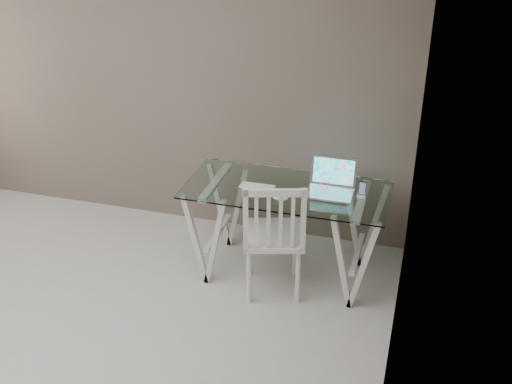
{
  "coord_description": "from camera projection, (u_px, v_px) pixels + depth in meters",
  "views": [
    {
      "loc": [
        2.06,
        -2.44,
        2.91
      ],
      "look_at": [
        0.97,
        1.33,
        0.85
      ],
      "focal_mm": 45.0,
      "sensor_mm": 36.0,
      "label": 1
    }
  ],
  "objects": [
    {
      "name": "phone_dock",
      "position": [
        362.0,
        193.0,
        4.58
      ],
      "size": [
        0.06,
        0.06,
        0.11
      ],
      "color": "white",
      "rests_on": "desk"
    },
    {
      "name": "desk",
      "position": [
        286.0,
        231.0,
        4.87
      ],
      "size": [
        1.5,
        0.7,
        0.75
      ],
      "color": "silver",
      "rests_on": "ground"
    },
    {
      "name": "mouse",
      "position": [
        280.0,
        198.0,
        4.54
      ],
      "size": [
        0.11,
        0.07,
        0.04
      ],
      "primitive_type": "ellipsoid",
      "color": "white",
      "rests_on": "desk"
    },
    {
      "name": "keyboard",
      "position": [
        257.0,
        187.0,
        4.72
      ],
      "size": [
        0.28,
        0.12,
        0.01
      ],
      "primitive_type": "cube",
      "color": "silver",
      "rests_on": "desk"
    },
    {
      "name": "laptop",
      "position": [
        331.0,
        184.0,
        4.65
      ],
      "size": [
        0.33,
        0.28,
        0.23
      ],
      "color": "silver",
      "rests_on": "desk"
    },
    {
      "name": "chair",
      "position": [
        274.0,
        234.0,
        4.57
      ],
      "size": [
        0.54,
        0.54,
        0.95
      ],
      "rotation": [
        0.0,
        0.0,
        0.28
      ],
      "color": "white",
      "rests_on": "ground"
    }
  ]
}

